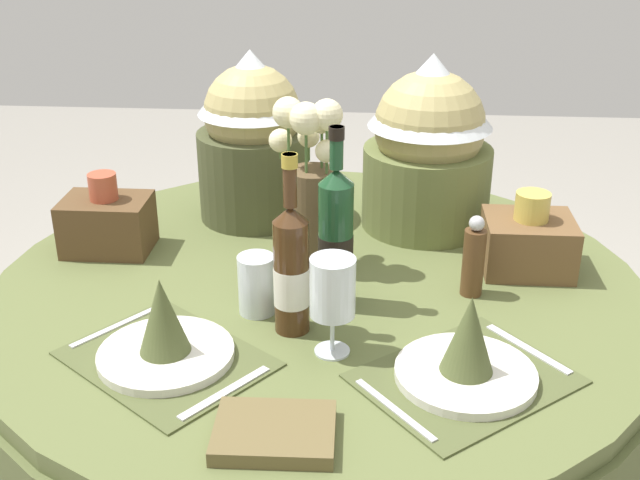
{
  "coord_description": "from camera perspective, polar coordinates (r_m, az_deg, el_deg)",
  "views": [
    {
      "loc": [
        0.11,
        -1.47,
        1.53
      ],
      "look_at": [
        0.0,
        0.03,
        0.83
      ],
      "focal_mm": 44.27,
      "sensor_mm": 36.0,
      "label": 1
    }
  ],
  "objects": [
    {
      "name": "place_setting_right",
      "position": [
        1.35,
        10.59,
        -8.26
      ],
      "size": [
        0.43,
        0.42,
        0.16
      ],
      "color": "#4E562F",
      "rests_on": "dining_table"
    },
    {
      "name": "book_on_table",
      "position": [
        1.23,
        -3.31,
        -13.71
      ],
      "size": [
        0.19,
        0.14,
        0.02
      ],
      "primitive_type": "cube",
      "rotation": [
        0.0,
        0.0,
        0.02
      ],
      "color": "brown",
      "rests_on": "dining_table"
    },
    {
      "name": "tumbler_near_left",
      "position": [
        1.53,
        -4.61,
        -3.22
      ],
      "size": [
        0.07,
        0.07,
        0.12
      ],
      "primitive_type": "cylinder",
      "color": "silver",
      "rests_on": "dining_table"
    },
    {
      "name": "gift_tub_back_left",
      "position": [
        1.92,
        -4.89,
        7.84
      ],
      "size": [
        0.27,
        0.27,
        0.41
      ],
      "color": "#474C2D",
      "rests_on": "dining_table"
    },
    {
      "name": "wine_glass_right",
      "position": [
        1.36,
        0.92,
        -3.55
      ],
      "size": [
        0.08,
        0.08,
        0.19
      ],
      "color": "silver",
      "rests_on": "dining_table"
    },
    {
      "name": "woven_basket_side_left",
      "position": [
        1.84,
        -15.13,
        1.26
      ],
      "size": [
        0.19,
        0.14,
        0.18
      ],
      "color": "brown",
      "rests_on": "dining_table"
    },
    {
      "name": "wine_bottle_left",
      "position": [
        1.43,
        -2.08,
        -2.08
      ],
      "size": [
        0.07,
        0.07,
        0.35
      ],
      "color": "#422814",
      "rests_on": "dining_table"
    },
    {
      "name": "flower_vase",
      "position": [
        1.65,
        -0.64,
        3.88
      ],
      "size": [
        0.16,
        0.15,
        0.38
      ],
      "color": "brown",
      "rests_on": "dining_table"
    },
    {
      "name": "wine_bottle_centre",
      "position": [
        1.51,
        1.14,
        0.08
      ],
      "size": [
        0.07,
        0.07,
        0.37
      ],
      "color": "#194223",
      "rests_on": "dining_table"
    },
    {
      "name": "woven_basket_side_right",
      "position": [
        1.75,
        14.81,
        -0.08
      ],
      "size": [
        0.19,
        0.16,
        0.18
      ],
      "color": "brown",
      "rests_on": "dining_table"
    },
    {
      "name": "gift_tub_back_right",
      "position": [
        1.87,
        7.87,
        7.25
      ],
      "size": [
        0.31,
        0.31,
        0.42
      ],
      "color": "olive",
      "rests_on": "dining_table"
    },
    {
      "name": "dining_table",
      "position": [
        1.74,
        -0.08,
        -7.35
      ],
      "size": [
        1.4,
        1.4,
        0.75
      ],
      "color": "#5B6638",
      "rests_on": "ground"
    },
    {
      "name": "place_setting_left",
      "position": [
        1.41,
        -11.18,
        -6.9
      ],
      "size": [
        0.43,
        0.41,
        0.16
      ],
      "color": "#4E562F",
      "rests_on": "dining_table"
    },
    {
      "name": "pepper_mill",
      "position": [
        1.61,
        11.04,
        -1.35
      ],
      "size": [
        0.04,
        0.04,
        0.17
      ],
      "color": "brown",
      "rests_on": "dining_table"
    }
  ]
}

